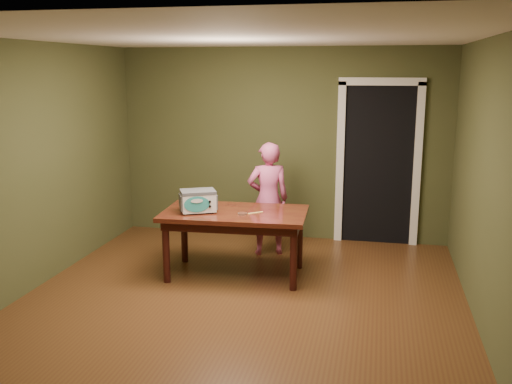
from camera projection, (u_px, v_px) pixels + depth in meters
floor at (238, 306)px, 5.67m from camera, size 5.00×5.00×0.00m
room_shell at (237, 135)px, 5.31m from camera, size 4.52×5.02×2.61m
doorway at (378, 162)px, 7.83m from camera, size 1.10×0.66×2.25m
dining_table at (235, 220)px, 6.40m from camera, size 1.64×0.98×0.75m
toy_oven at (198, 200)px, 6.32m from camera, size 0.47×0.41×0.25m
baking_pan at (242, 214)px, 6.23m from camera, size 0.10×0.10×0.02m
spatula at (255, 213)px, 6.29m from camera, size 0.15×0.14×0.01m
child at (268, 199)px, 7.13m from camera, size 0.61×0.50×1.43m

